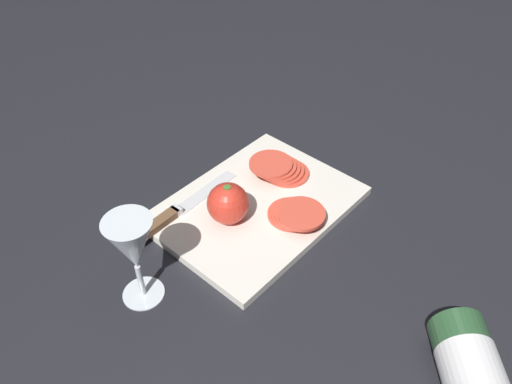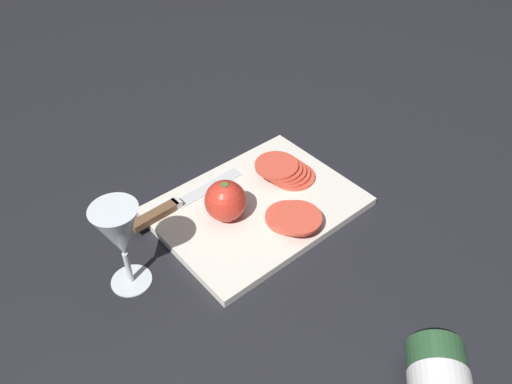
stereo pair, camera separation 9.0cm
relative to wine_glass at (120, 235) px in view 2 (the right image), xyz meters
The scene contains 7 objects.
ground_plane 0.28m from the wine_glass, behind, with size 3.00×3.00×0.00m, color black.
cutting_board 0.28m from the wine_glass, behind, with size 0.36×0.27×0.02m.
wine_glass is the anchor object (origin of this frame).
whole_tomato 0.21m from the wine_glass, behind, with size 0.07×0.07×0.08m.
knife 0.18m from the wine_glass, 146.48° to the right, with size 0.24×0.03×0.01m.
tomato_slice_stack_near 0.36m from the wine_glass, behind, with size 0.11×0.11×0.03m.
tomato_slice_stack_far 0.30m from the wine_glass, 163.34° to the left, with size 0.09×0.11×0.02m.
Camera 2 is at (0.44, 0.52, 0.64)m, focal length 35.00 mm.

